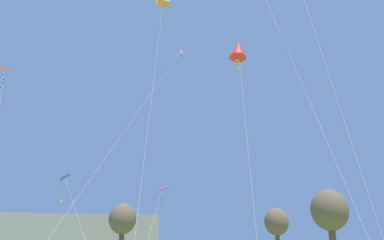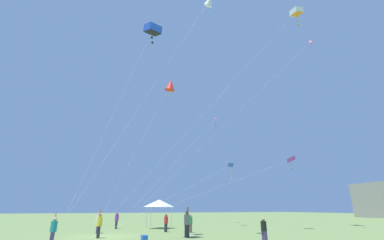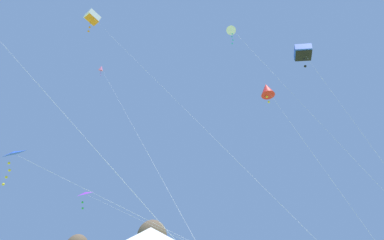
{
  "view_description": "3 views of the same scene",
  "coord_description": "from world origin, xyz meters",
  "px_view_note": "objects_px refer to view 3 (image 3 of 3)",
  "views": [
    {
      "loc": [
        -3.22,
        -12.38,
        3.09
      ],
      "look_at": [
        0.9,
        9.45,
        10.26
      ],
      "focal_mm": 35.0,
      "sensor_mm": 36.0,
      "label": 1
    },
    {
      "loc": [
        22.3,
        -1.52,
        2.03
      ],
      "look_at": [
        -1.93,
        7.85,
        11.0
      ],
      "focal_mm": 24.0,
      "sensor_mm": 36.0,
      "label": 2
    },
    {
      "loc": [
        -14.21,
        -1.25,
        1.54
      ],
      "look_at": [
        0.67,
        9.02,
        10.94
      ],
      "focal_mm": 28.0,
      "sensor_mm": 36.0,
      "label": 3
    }
  ],
  "objects_px": {
    "kite_white_box_1": "(92,18)",
    "kite_blue_box_5": "(303,52)",
    "kite_white_diamond_2": "(232,29)",
    "kite_red_diamond_0": "(267,90)",
    "kite_blue_delta_4": "(14,155)",
    "kite_pink_diamond_7": "(101,69)",
    "kite_purple_delta_3": "(85,194)",
    "festival_tent": "(150,240)"
  },
  "relations": [
    {
      "from": "kite_blue_delta_4",
      "to": "kite_blue_box_5",
      "type": "relative_size",
      "value": 0.95
    },
    {
      "from": "kite_white_diamond_2",
      "to": "kite_pink_diamond_7",
      "type": "height_order",
      "value": "kite_pink_diamond_7"
    },
    {
      "from": "kite_red_diamond_0",
      "to": "kite_blue_delta_4",
      "type": "height_order",
      "value": "kite_red_diamond_0"
    },
    {
      "from": "festival_tent",
      "to": "kite_pink_diamond_7",
      "type": "relative_size",
      "value": 0.13
    },
    {
      "from": "kite_blue_box_5",
      "to": "kite_pink_diamond_7",
      "type": "distance_m",
      "value": 21.29
    },
    {
      "from": "kite_purple_delta_3",
      "to": "kite_white_box_1",
      "type": "bearing_deg",
      "value": 88.59
    },
    {
      "from": "kite_white_diamond_2",
      "to": "kite_purple_delta_3",
      "type": "bearing_deg",
      "value": 110.48
    },
    {
      "from": "kite_red_diamond_0",
      "to": "kite_blue_delta_4",
      "type": "bearing_deg",
      "value": 130.64
    },
    {
      "from": "kite_red_diamond_0",
      "to": "kite_pink_diamond_7",
      "type": "bearing_deg",
      "value": 90.81
    },
    {
      "from": "kite_white_box_1",
      "to": "kite_white_diamond_2",
      "type": "xyz_separation_m",
      "value": [
        4.15,
        -15.72,
        -7.24
      ]
    },
    {
      "from": "festival_tent",
      "to": "kite_red_diamond_0",
      "type": "xyz_separation_m",
      "value": [
        8.77,
        -1.63,
        9.9
      ]
    },
    {
      "from": "kite_white_box_1",
      "to": "kite_pink_diamond_7",
      "type": "xyz_separation_m",
      "value": [
        1.86,
        -0.78,
        -6.58
      ]
    },
    {
      "from": "kite_pink_diamond_7",
      "to": "kite_blue_delta_4",
      "type": "bearing_deg",
      "value": -143.16
    },
    {
      "from": "festival_tent",
      "to": "kite_white_box_1",
      "type": "bearing_deg",
      "value": 68.85
    },
    {
      "from": "kite_pink_diamond_7",
      "to": "kite_white_diamond_2",
      "type": "bearing_deg",
      "value": -81.31
    },
    {
      "from": "kite_blue_delta_4",
      "to": "kite_white_box_1",
      "type": "bearing_deg",
      "value": 46.22
    },
    {
      "from": "festival_tent",
      "to": "kite_pink_diamond_7",
      "type": "distance_m",
      "value": 26.71
    },
    {
      "from": "festival_tent",
      "to": "kite_pink_diamond_7",
      "type": "height_order",
      "value": "kite_pink_diamond_7"
    },
    {
      "from": "kite_red_diamond_0",
      "to": "kite_purple_delta_3",
      "type": "height_order",
      "value": "kite_red_diamond_0"
    },
    {
      "from": "kite_white_diamond_2",
      "to": "kite_blue_box_5",
      "type": "height_order",
      "value": "kite_white_diamond_2"
    },
    {
      "from": "kite_white_box_1",
      "to": "kite_blue_box_5",
      "type": "bearing_deg",
      "value": -78.25
    },
    {
      "from": "festival_tent",
      "to": "kite_blue_box_5",
      "type": "height_order",
      "value": "kite_blue_box_5"
    },
    {
      "from": "kite_purple_delta_3",
      "to": "kite_blue_delta_4",
      "type": "height_order",
      "value": "kite_blue_delta_4"
    },
    {
      "from": "festival_tent",
      "to": "kite_blue_box_5",
      "type": "bearing_deg",
      "value": -19.62
    },
    {
      "from": "festival_tent",
      "to": "kite_pink_diamond_7",
      "type": "xyz_separation_m",
      "value": [
        8.52,
        16.41,
        19.27
      ]
    },
    {
      "from": "kite_white_diamond_2",
      "to": "kite_blue_box_5",
      "type": "distance_m",
      "value": 7.43
    },
    {
      "from": "kite_white_box_1",
      "to": "kite_white_diamond_2",
      "type": "bearing_deg",
      "value": -75.22
    },
    {
      "from": "kite_white_diamond_2",
      "to": "kite_blue_box_5",
      "type": "xyz_separation_m",
      "value": [
        0.25,
        -5.41,
        -5.08
      ]
    },
    {
      "from": "festival_tent",
      "to": "kite_blue_box_5",
      "type": "distance_m",
      "value": 17.91
    },
    {
      "from": "kite_red_diamond_0",
      "to": "kite_white_diamond_2",
      "type": "distance_m",
      "value": 9.46
    },
    {
      "from": "kite_purple_delta_3",
      "to": "festival_tent",
      "type": "bearing_deg",
      "value": -116.98
    },
    {
      "from": "kite_pink_diamond_7",
      "to": "kite_purple_delta_3",
      "type": "bearing_deg",
      "value": -119.03
    },
    {
      "from": "kite_red_diamond_0",
      "to": "kite_white_box_1",
      "type": "relative_size",
      "value": 0.45
    },
    {
      "from": "kite_white_box_1",
      "to": "kite_blue_box_5",
      "type": "xyz_separation_m",
      "value": [
        4.4,
        -21.13,
        -12.32
      ]
    },
    {
      "from": "kite_red_diamond_0",
      "to": "kite_white_box_1",
      "type": "bearing_deg",
      "value": 96.42
    },
    {
      "from": "kite_red_diamond_0",
      "to": "kite_blue_box_5",
      "type": "bearing_deg",
      "value": -45.43
    },
    {
      "from": "kite_white_diamond_2",
      "to": "kite_pink_diamond_7",
      "type": "bearing_deg",
      "value": 98.69
    },
    {
      "from": "kite_purple_delta_3",
      "to": "kite_blue_delta_4",
      "type": "relative_size",
      "value": 1.22
    },
    {
      "from": "kite_white_box_1",
      "to": "kite_blue_box_5",
      "type": "height_order",
      "value": "kite_white_box_1"
    },
    {
      "from": "kite_white_box_1",
      "to": "kite_blue_box_5",
      "type": "relative_size",
      "value": 1.75
    },
    {
      "from": "kite_purple_delta_3",
      "to": "kite_pink_diamond_7",
      "type": "bearing_deg",
      "value": 60.97
    },
    {
      "from": "festival_tent",
      "to": "kite_white_box_1",
      "type": "xyz_separation_m",
      "value": [
        6.65,
        17.19,
        25.86
      ]
    }
  ]
}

